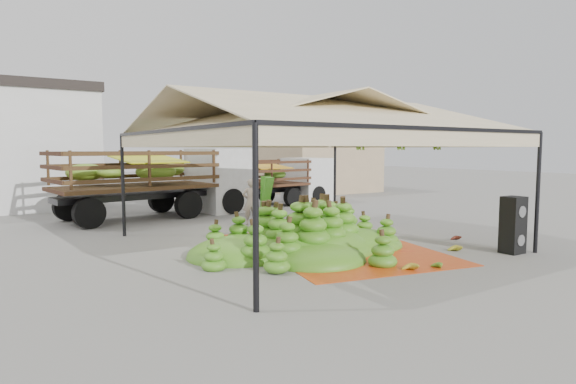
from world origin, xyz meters
TOP-DOWN VIEW (x-y plane):
  - ground at (0.00, 0.00)m, footprint 90.00×90.00m
  - canopy_tent at (0.00, 0.00)m, footprint 8.10×8.10m
  - building_tan at (10.00, 13.00)m, footprint 6.30×5.30m
  - tarp_left at (0.10, -1.82)m, footprint 4.83×4.68m
  - tarp_right at (-0.08, 0.13)m, footprint 4.70×4.87m
  - banana_heap at (-0.67, -0.66)m, footprint 6.91×6.08m
  - hand_yellow_a at (2.39, -2.84)m, footprint 0.58×0.53m
  - hand_yellow_b at (-0.04, -3.58)m, footprint 0.62×0.57m
  - hand_red_a at (3.62, -3.49)m, footprint 0.40×0.34m
  - hand_red_b at (3.70, -1.87)m, footprint 0.49×0.48m
  - hand_green at (0.61, -3.70)m, footprint 0.46×0.40m
  - hanging_bunches at (2.34, -1.00)m, footprint 3.24×0.24m
  - speaker_stack at (3.48, -3.70)m, footprint 0.52×0.45m
  - banana_leaves at (-1.11, 0.85)m, footprint 0.96×1.36m
  - vendor at (0.18, 3.80)m, footprint 0.67×0.55m
  - truck_left at (-1.47, 7.53)m, footprint 7.85×3.54m
  - truck_right at (3.96, 8.37)m, footprint 6.49×2.96m

SIDE VIEW (x-z plane):
  - ground at x=0.00m, z-range 0.00..0.00m
  - banana_leaves at x=-1.11m, z-range -1.85..1.85m
  - tarp_left at x=0.10m, z-range 0.00..0.01m
  - tarp_right at x=-0.08m, z-range 0.00..0.01m
  - hand_red_a at x=3.62m, z-range 0.00..0.17m
  - hand_red_b at x=3.70m, z-range 0.00..0.17m
  - hand_green at x=0.61m, z-range 0.00..0.18m
  - hand_yellow_a at x=2.39m, z-range 0.00..0.22m
  - hand_yellow_b at x=-0.04m, z-range 0.00..0.22m
  - banana_heap at x=-0.67m, z-range 0.00..1.29m
  - speaker_stack at x=3.48m, z-range 0.00..1.42m
  - vendor at x=0.18m, z-range 0.00..1.59m
  - truck_right at x=3.96m, z-range 0.25..2.40m
  - truck_left at x=-1.47m, z-range 0.30..2.91m
  - building_tan at x=10.00m, z-range 0.02..4.12m
  - hanging_bunches at x=2.34m, z-range 2.52..2.72m
  - canopy_tent at x=0.00m, z-range 1.30..5.30m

